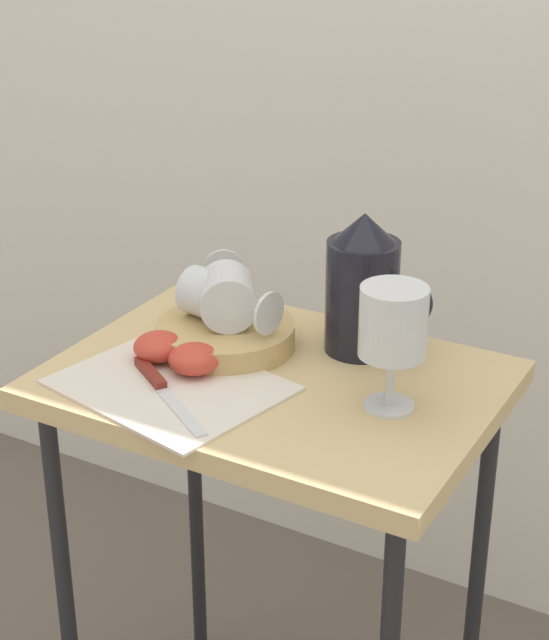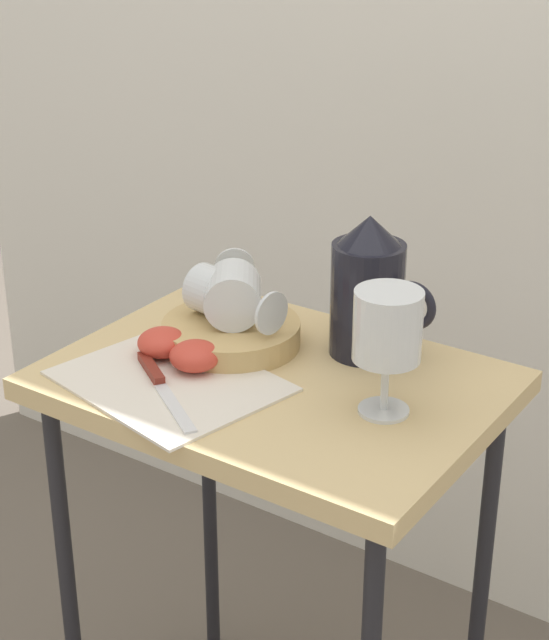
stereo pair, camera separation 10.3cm
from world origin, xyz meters
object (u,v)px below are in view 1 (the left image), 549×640
Objects in this scene: table at (275,426)px; knife at (159,384)px; wine_glass_tipped_near at (227,295)px; apple_half_right at (194,359)px; apple_half_left at (159,347)px; wine_glass_tipped_far at (215,296)px; wine_glass_upright at (393,328)px; basket_tray at (226,335)px; pitcher at (363,295)px.

table is 0.18m from knife.
wine_glass_tipped_near is 0.11m from apple_half_right.
wine_glass_tipped_far is at bearing 69.48° from apple_half_left.
wine_glass_tipped_far reaches higher than apple_half_left.
apple_half_left is 1.00× the size of apple_half_right.
wine_glass_tipped_far is 2.17× the size of apple_half_right.
table is 10.41× the size of apple_half_right.
wine_glass_upright is at bearing 9.53° from apple_half_right.
wine_glass_tipped_far is at bearing -171.79° from wine_glass_tipped_near.
basket_tray is (-0.10, 0.04, 0.10)m from table.
wine_glass_tipped_far is at bearing 161.48° from basket_tray.
wine_glass_tipped_far reaches higher than table.
table is 0.20m from wine_glass_tipped_far.
table is 0.19m from apple_half_left.
basket_tray is 0.09m from apple_half_right.
table is 4.49× the size of wine_glass_tipped_near.
wine_glass_tipped_near is at bearing 61.07° from apple_half_left.
wine_glass_tipped_near is at bearing -155.92° from pitcher.
basket_tray is at bearing 57.45° from apple_half_left.
wine_glass_tipped_far is (-0.12, 0.05, 0.15)m from table.
wine_glass_tipped_near is 2.32× the size of apple_half_left.
wine_glass_tipped_near reaches higher than knife.
knife is (0.01, -0.16, -0.06)m from wine_glass_tipped_far.
apple_half_left is at bearing 172.84° from apple_half_right.
basket_tray is at bearing 95.22° from apple_half_right.
basket_tray is at bearing 157.57° from table.
apple_half_left and apple_half_right have the same top height.
apple_half_left is at bearing -110.52° from wine_glass_tipped_far.
table is 3.60× the size of pitcher.
wine_glass_upright is 0.87× the size of knife.
pitcher is 0.19m from wine_glass_tipped_near.
table is at bearing 45.32° from knife.
wine_glass_tipped_far is at bearing 105.94° from apple_half_right.
pitcher is at bearing 24.08° from wine_glass_tipped_near.
basket_tray is 0.10m from apple_half_left.
apple_half_right is at bearing -170.47° from wine_glass_upright.
wine_glass_upright reaches higher than apple_half_right.
knife is at bearing -134.68° from table.
pitcher is at bearing 37.37° from apple_half_left.
basket_tray is 0.06m from wine_glass_tipped_far.
apple_half_right is (0.01, -0.09, 0.01)m from basket_tray.
pitcher is 0.17m from wine_glass_upright.
apple_half_left is 0.37× the size of knife.
wine_glass_tipped_near reaches higher than wine_glass_tipped_far.
wine_glass_upright is (0.27, -0.05, 0.09)m from basket_tray.
table is 10.41× the size of apple_half_left.
apple_half_right reaches higher than knife.
wine_glass_upright is 1.02× the size of wine_glass_tipped_near.
pitcher is (0.17, 0.09, 0.06)m from basket_tray.
apple_half_right reaches higher than basket_tray.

